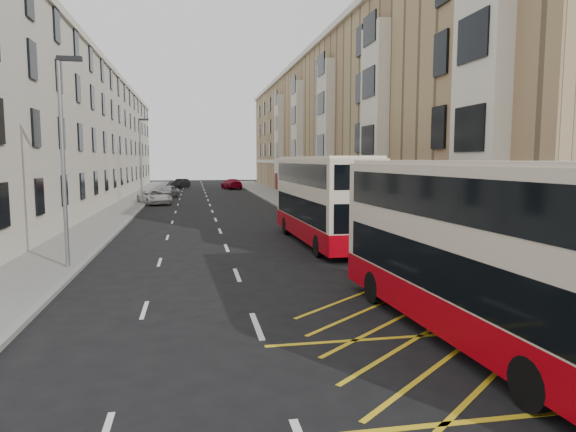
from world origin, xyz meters
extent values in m
plane|color=black|center=(0.00, 0.00, 0.00)|extent=(200.00, 200.00, 0.00)
cube|color=slate|center=(8.00, 30.00, 0.07)|extent=(4.00, 120.00, 0.15)
cube|color=slate|center=(-7.50, 30.00, 0.07)|extent=(3.00, 120.00, 0.15)
cube|color=gray|center=(6.00, 30.00, 0.07)|extent=(0.25, 120.00, 0.15)
cube|color=gray|center=(-6.00, 30.00, 0.07)|extent=(0.25, 120.00, 0.15)
cube|color=tan|center=(15.00, 45.50, 7.50)|extent=(10.00, 79.00, 15.00)
cube|color=beige|center=(9.97, 45.50, 4.00)|extent=(0.18, 79.00, 0.50)
cube|color=beige|center=(9.90, 45.50, 15.00)|extent=(0.40, 79.00, 0.50)
cube|color=beige|center=(9.65, 10.00, 7.50)|extent=(0.80, 3.20, 10.00)
cube|color=beige|center=(9.65, 22.00, 7.50)|extent=(0.80, 3.20, 10.00)
cube|color=beige|center=(9.65, 34.00, 7.50)|extent=(0.80, 3.20, 10.00)
cube|color=beige|center=(9.65, 46.00, 7.50)|extent=(0.80, 3.20, 10.00)
cube|color=beige|center=(9.65, 58.00, 7.50)|extent=(0.80, 3.20, 10.00)
cube|color=#5F0F13|center=(9.95, 14.00, 1.70)|extent=(0.20, 1.60, 3.00)
cube|color=#5F0F13|center=(9.95, 26.00, 1.70)|extent=(0.20, 1.60, 3.00)
cube|color=#5F0F13|center=(9.95, 38.00, 1.70)|extent=(0.20, 1.60, 3.00)
cube|color=#5F0F13|center=(9.95, 50.00, 1.70)|extent=(0.20, 1.60, 3.00)
cube|color=#5F0F13|center=(9.95, 62.00, 1.70)|extent=(0.20, 1.60, 3.00)
cube|color=beige|center=(-13.50, 45.50, 6.50)|extent=(9.00, 79.00, 13.00)
cube|color=beige|center=(-8.97, 45.50, 13.00)|extent=(0.30, 79.00, 0.50)
cube|color=black|center=(7.56, 1.90, 1.45)|extent=(0.08, 0.08, 2.60)
cylinder|color=#AF0808|center=(6.25, 2.50, 0.65)|extent=(0.06, 0.06, 1.00)
cylinder|color=#AF0808|center=(6.25, 5.75, 0.65)|extent=(0.06, 0.06, 1.00)
cylinder|color=#AF0808|center=(6.25, 9.00, 0.65)|extent=(0.06, 0.06, 1.00)
cube|color=#AF0808|center=(6.25, 5.75, 1.13)|extent=(0.05, 6.50, 0.06)
cube|color=#AF0808|center=(6.25, 5.75, 0.70)|extent=(0.05, 6.50, 0.06)
cylinder|color=gray|center=(-6.40, 12.00, 4.15)|extent=(0.16, 0.16, 8.00)
cube|color=black|center=(-6.00, 12.00, 8.05)|extent=(0.90, 0.18, 0.18)
cylinder|color=gray|center=(-6.40, 42.00, 4.15)|extent=(0.16, 0.16, 8.00)
cube|color=black|center=(-6.00, 42.00, 8.05)|extent=(0.90, 0.18, 0.18)
cube|color=beige|center=(5.00, 2.12, 2.26)|extent=(2.95, 10.78, 3.83)
cube|color=#A0010B|center=(5.00, 2.12, 0.78)|extent=(2.98, 10.81, 0.87)
cube|color=black|center=(5.00, 2.12, 1.79)|extent=(2.95, 9.93, 1.07)
cube|color=black|center=(5.00, 2.12, 3.44)|extent=(2.95, 9.93, 0.97)
cube|color=beige|center=(5.00, 2.12, 4.21)|extent=(2.84, 10.35, 0.12)
cube|color=black|center=(4.73, 7.43, 1.84)|extent=(2.06, 0.18, 1.26)
cube|color=black|center=(4.73, 7.43, 3.83)|extent=(1.70, 0.16, 0.44)
cylinder|color=black|center=(3.73, 5.48, 0.49)|extent=(0.32, 0.98, 0.97)
cylinder|color=black|center=(5.92, 5.59, 0.49)|extent=(0.32, 0.98, 0.97)
cylinder|color=black|center=(4.08, -1.34, 0.49)|extent=(0.32, 0.98, 0.97)
cube|color=beige|center=(4.90, 16.41, 2.35)|extent=(2.78, 11.18, 4.00)
cube|color=#A0010B|center=(4.90, 16.41, 0.81)|extent=(2.81, 11.21, 0.91)
cube|color=black|center=(4.90, 16.41, 1.87)|extent=(2.80, 10.29, 1.11)
cube|color=black|center=(4.90, 16.41, 3.59)|extent=(2.80, 10.29, 1.01)
cube|color=beige|center=(4.90, 16.41, 4.39)|extent=(2.67, 10.73, 0.12)
cube|color=black|center=(4.78, 21.95, 1.92)|extent=(2.15, 0.13, 1.31)
cube|color=black|center=(4.78, 21.95, 4.00)|extent=(1.77, 0.12, 0.46)
cube|color=black|center=(5.03, 10.87, 1.92)|extent=(2.15, 0.13, 1.21)
cylinder|color=black|center=(3.68, 19.95, 0.51)|extent=(0.31, 1.02, 1.01)
cylinder|color=black|center=(5.96, 20.00, 0.51)|extent=(0.31, 1.02, 1.01)
cylinder|color=black|center=(3.84, 12.83, 0.51)|extent=(0.31, 1.02, 1.01)
cylinder|color=black|center=(6.13, 12.88, 0.51)|extent=(0.31, 1.02, 1.01)
imported|color=black|center=(7.23, 4.56, 0.99)|extent=(1.05, 0.61, 1.68)
imported|color=white|center=(-5.20, 41.89, 0.69)|extent=(3.91, 5.45, 1.38)
imported|color=#A8ABB0|center=(-4.36, 50.13, 0.71)|extent=(2.79, 4.50, 1.43)
imported|color=black|center=(-3.31, 70.25, 0.69)|extent=(2.89, 4.43, 1.38)
imported|color=#9B031C|center=(4.03, 66.13, 0.75)|extent=(3.13, 5.47, 1.49)
camera|label=1|loc=(-1.56, -8.84, 4.30)|focal=32.00mm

